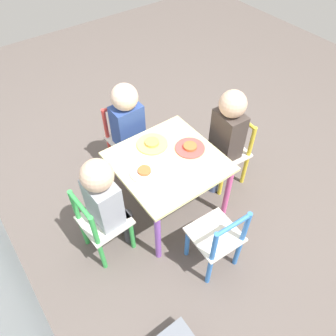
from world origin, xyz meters
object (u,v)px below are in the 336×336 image
at_px(chair_green, 101,224).
at_px(kids_table, 168,167).
at_px(chair_red, 127,139).
at_px(child_right, 129,123).
at_px(chair_yellow, 229,153).
at_px(child_back, 106,198).
at_px(chair_blue, 217,239).
at_px(plate_right, 152,144).
at_px(child_front, 226,133).
at_px(plate_back, 144,172).
at_px(plate_front, 190,148).

bearing_deg(chair_green, kids_table, -90.00).
relative_size(chair_green, chair_red, 1.00).
relative_size(chair_green, child_right, 0.71).
bearing_deg(chair_yellow, kids_table, -90.00).
height_order(chair_green, child_back, child_back).
relative_size(kids_table, chair_red, 1.16).
xyz_separation_m(chair_blue, plate_right, (0.67, -0.03, 0.21)).
distance_m(child_front, plate_back, 0.61).
bearing_deg(chair_red, child_front, -50.78).
height_order(plate_front, plate_right, same).
relative_size(chair_yellow, plate_front, 2.85).
relative_size(chair_green, plate_back, 3.11).
xyz_separation_m(chair_yellow, plate_right, (0.21, 0.50, 0.21)).
xyz_separation_m(chair_yellow, child_front, (0.00, 0.06, 0.21)).
bearing_deg(child_right, plate_right, -89.58).
height_order(chair_green, chair_red, same).
bearing_deg(chair_green, plate_back, -88.27).
distance_m(chair_blue, plate_back, 0.56).
relative_size(chair_green, chair_yellow, 1.00).
xyz_separation_m(kids_table, plate_front, (-0.00, -0.17, 0.07)).
xyz_separation_m(chair_green, child_back, (0.00, -0.06, 0.20)).
xyz_separation_m(kids_table, child_front, (-0.03, -0.44, 0.08)).
distance_m(chair_yellow, child_front, 0.22).
bearing_deg(chair_red, plate_right, -89.66).
bearing_deg(kids_table, plate_back, 90.00).
bearing_deg(kids_table, child_front, -94.27).
relative_size(chair_yellow, child_right, 0.71).
xyz_separation_m(chair_yellow, child_back, (0.01, 0.94, 0.20)).
height_order(child_back, plate_front, child_back).
xyz_separation_m(chair_green, plate_back, (0.03, -0.33, 0.21)).
bearing_deg(plate_right, plate_back, 135.00).
height_order(child_back, plate_back, child_back).
relative_size(chair_red, child_back, 0.71).
bearing_deg(plate_back, child_back, 95.51).
bearing_deg(child_front, plate_front, -92.63).
distance_m(chair_green, plate_right, 0.58).
height_order(chair_green, child_front, child_front).
relative_size(plate_back, plate_front, 0.92).
height_order(kids_table, chair_yellow, chair_yellow).
relative_size(child_back, plate_back, 4.39).
height_order(chair_yellow, plate_right, chair_yellow).
bearing_deg(plate_back, chair_red, -18.02).
bearing_deg(chair_yellow, chair_green, -86.17).
bearing_deg(plate_front, kids_table, 90.00).
relative_size(chair_green, plate_front, 2.85).
bearing_deg(chair_yellow, child_front, -90.00).
xyz_separation_m(chair_blue, plate_front, (0.50, -0.20, 0.21)).
xyz_separation_m(chair_red, chair_blue, (-1.00, 0.02, 0.00)).
relative_size(plate_back, plate_right, 0.87).
bearing_deg(child_back, chair_red, -42.87).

